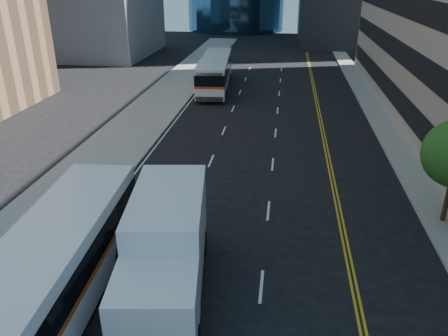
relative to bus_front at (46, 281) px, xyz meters
name	(u,v)px	position (x,y,z in m)	size (l,w,h in m)	color
ground	(244,322)	(6.60, 0.94, -1.79)	(160.00, 160.00, 0.00)	black
sidewalk_west	(154,108)	(-3.90, 25.94, -1.71)	(5.00, 90.00, 0.15)	gray
sidewalk_east	(379,117)	(15.60, 25.94, -1.71)	(2.00, 90.00, 0.15)	gray
bus_front	(46,281)	(0.00, 0.00, 0.00)	(3.50, 12.85, 3.28)	white
bus_rear	(215,72)	(0.37, 33.97, 0.00)	(3.69, 12.86, 3.27)	silver
box_truck	(166,249)	(3.58, 2.14, 0.16)	(3.67, 8.01, 3.70)	white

